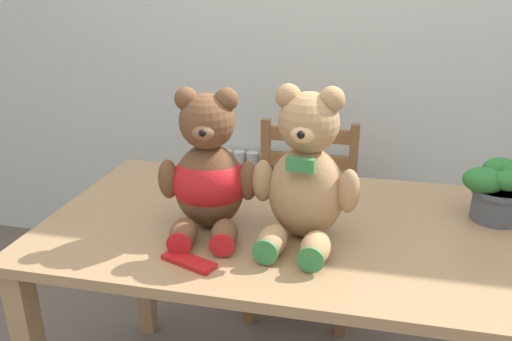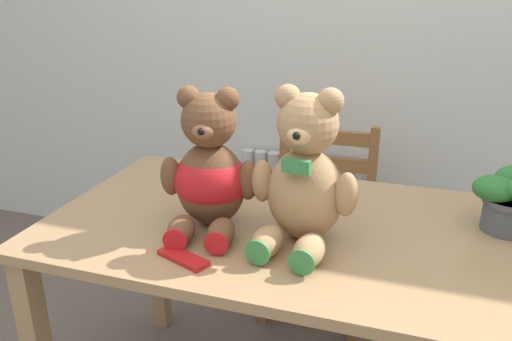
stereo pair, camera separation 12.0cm
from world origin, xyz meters
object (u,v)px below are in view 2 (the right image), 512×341
Objects in this scene: potted_plant at (509,198)px; teddy_bear_left at (210,173)px; wooden_chair_behind at (320,220)px; teddy_bear_right at (304,178)px; chocolate_bar at (183,258)px.

teddy_bear_left is at bearing -164.28° from potted_plant.
teddy_bear_right reaches higher than wooden_chair_behind.
wooden_chair_behind is 2.02× the size of teddy_bear_right.
teddy_bear_right is (0.27, -0.01, 0.02)m from teddy_bear_left.
chocolate_bar is at bearing 83.05° from teddy_bear_left.
chocolate_bar is (-0.79, -0.43, -0.09)m from potted_plant.
wooden_chair_behind is 2.11× the size of teddy_bear_left.
teddy_bear_right is at bearing -156.53° from potted_plant.
chocolate_bar is (0.01, -0.20, -0.15)m from teddy_bear_left.
potted_plant is (0.53, 0.23, -0.08)m from teddy_bear_right.
potted_plant is at bearing 137.36° from wooden_chair_behind.
potted_plant is (0.62, -0.57, 0.43)m from wooden_chair_behind.
potted_plant is 0.90m from chocolate_bar.
potted_plant reaches higher than chocolate_bar.
wooden_chair_behind reaches higher than chocolate_bar.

